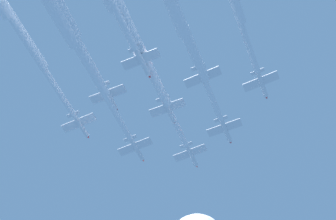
% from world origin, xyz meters
% --- Properties ---
extents(jet_lead, '(52.93, 55.60, 4.11)m').
position_xyz_m(jet_lead, '(-18.26, -19.19, 155.99)').
color(jet_lead, silver).
extents(jet_port_inner, '(55.29, 57.19, 4.14)m').
position_xyz_m(jet_port_inner, '(-34.17, -19.13, 153.91)').
color(jet_port_inner, silver).
extents(jet_starboard_inner, '(47.92, 50.58, 4.04)m').
position_xyz_m(jet_starboard_inner, '(-12.92, -30.23, 153.79)').
color(jet_starboard_inner, silver).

